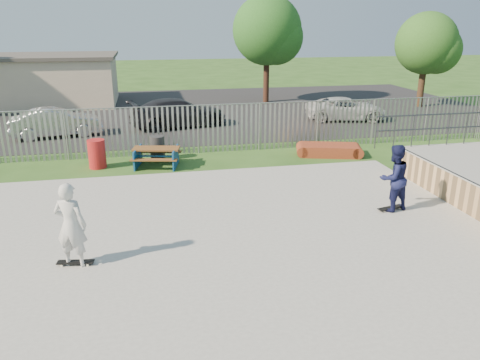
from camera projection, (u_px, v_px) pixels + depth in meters
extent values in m
plane|color=#2A4F1B|center=(201.00, 254.00, 11.08)|extent=(120.00, 120.00, 0.00)
cube|color=#979792|center=(201.00, 251.00, 11.06)|extent=(15.00, 12.00, 0.15)
cylinder|color=#383A3F|center=(463.00, 178.00, 13.07)|extent=(0.06, 7.00, 0.06)
cube|color=brown|center=(156.00, 148.00, 17.57)|extent=(1.83, 1.02, 0.06)
cube|color=brown|center=(154.00, 160.00, 17.11)|extent=(1.74, 0.63, 0.05)
cube|color=brown|center=(159.00, 152.00, 18.20)|extent=(1.74, 0.63, 0.05)
cube|color=navy|center=(157.00, 157.00, 17.68)|extent=(1.78, 1.63, 0.71)
cube|color=maroon|center=(329.00, 150.00, 19.19)|extent=(2.44, 1.68, 0.44)
cylinder|color=#AF1A1B|center=(97.00, 154.00, 17.46)|extent=(0.64, 0.64, 1.07)
cylinder|color=#2A2A2D|center=(157.00, 148.00, 18.50)|extent=(0.57, 0.57, 0.96)
cube|color=black|center=(164.00, 111.00, 28.71)|extent=(40.00, 18.00, 0.02)
imported|color=#BABABF|center=(56.00, 122.00, 22.09)|extent=(4.29, 2.13, 1.35)
imported|color=black|center=(178.00, 113.00, 24.18)|extent=(5.32, 3.10, 1.45)
imported|color=silver|center=(346.00, 109.00, 25.86)|extent=(4.75, 2.86, 1.23)
cube|color=beige|center=(36.00, 82.00, 30.44)|extent=(10.00, 6.00, 3.00)
cube|color=#4C4742|center=(32.00, 56.00, 29.93)|extent=(10.40, 6.40, 0.20)
cylinder|color=#3A2117|center=(266.00, 72.00, 31.21)|extent=(0.39, 0.39, 4.01)
sphere|color=#24551D|center=(267.00, 30.00, 30.34)|extent=(4.49, 4.49, 4.49)
cylinder|color=#432C1A|center=(422.00, 80.00, 29.63)|extent=(0.40, 0.40, 3.37)
sphere|color=#2A551D|center=(427.00, 43.00, 28.90)|extent=(3.78, 3.78, 3.78)
cube|color=black|center=(390.00, 208.00, 13.27)|extent=(0.82, 0.39, 0.02)
cube|color=black|center=(75.00, 262.00, 10.28)|extent=(0.82, 0.32, 0.02)
imported|color=#151944|center=(394.00, 178.00, 12.99)|extent=(1.07, 0.92, 1.91)
imported|color=silver|center=(71.00, 225.00, 9.99)|extent=(0.80, 0.66, 1.91)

